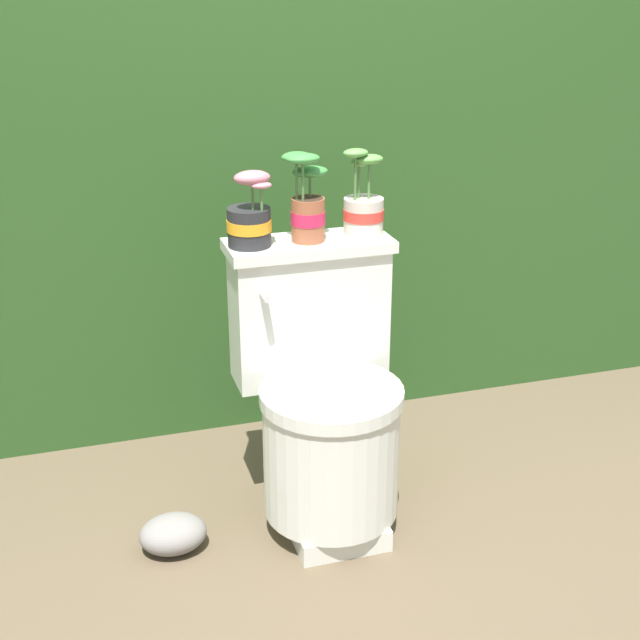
% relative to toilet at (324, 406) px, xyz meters
% --- Properties ---
extents(ground_plane, '(12.00, 12.00, 0.00)m').
position_rel_toilet_xyz_m(ground_plane, '(0.01, -0.09, -0.34)').
color(ground_plane, brown).
extents(hedge_backdrop, '(3.60, 0.96, 1.56)m').
position_rel_toilet_xyz_m(hedge_backdrop, '(0.01, 1.05, 0.44)').
color(hedge_backdrop, '#284C1E').
rests_on(hedge_backdrop, ground).
extents(toilet, '(0.44, 0.48, 0.77)m').
position_rel_toilet_xyz_m(toilet, '(0.00, 0.00, 0.00)').
color(toilet, silver).
rests_on(toilet, ground).
extents(potted_plant_left, '(0.12, 0.12, 0.20)m').
position_rel_toilet_xyz_m(potted_plant_left, '(-0.16, 0.13, 0.50)').
color(potted_plant_left, '#262628').
rests_on(potted_plant_left, toilet).
extents(potted_plant_midleft, '(0.12, 0.10, 0.24)m').
position_rel_toilet_xyz_m(potted_plant_midleft, '(-0.01, 0.13, 0.53)').
color(potted_plant_midleft, '#9E5638').
rests_on(potted_plant_midleft, toilet).
extents(potted_plant_middle, '(0.12, 0.11, 0.23)m').
position_rel_toilet_xyz_m(potted_plant_middle, '(0.16, 0.15, 0.50)').
color(potted_plant_middle, beige).
rests_on(potted_plant_middle, toilet).
extents(garden_stone, '(0.18, 0.14, 0.10)m').
position_rel_toilet_xyz_m(garden_stone, '(-0.43, -0.05, -0.29)').
color(garden_stone, gray).
rests_on(garden_stone, ground).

